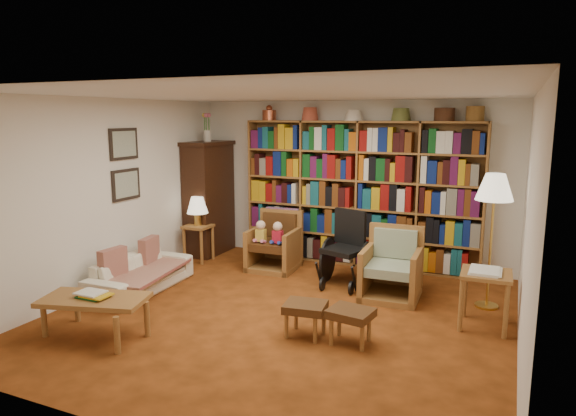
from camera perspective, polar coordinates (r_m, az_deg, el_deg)
The scene contains 23 objects.
floor at distance 6.08m, azimuth -0.62°, elevation -11.73°, with size 5.00×5.00×0.00m, color #904216.
ceiling at distance 5.64m, azimuth -0.67°, elevation 12.53°, with size 5.00×5.00×0.00m, color silver.
wall_back at distance 8.05m, azimuth 6.81°, elevation 2.85°, with size 5.00×5.00×0.00m, color white.
wall_front at distance 3.67m, azimuth -17.25°, elevation -6.43°, with size 5.00×5.00×0.00m, color white.
wall_left at distance 7.13m, azimuth -19.23°, elevation 1.40°, with size 5.00×5.00×0.00m, color white.
wall_right at distance 5.23m, azimuth 25.13°, elevation -2.04°, with size 5.00×5.00×0.00m, color white.
bookshelf at distance 7.84m, azimuth 7.82°, elevation 2.04°, with size 3.60×0.30×2.42m.
curio_cabinet at distance 8.59m, azimuth -8.78°, elevation 1.27°, with size 0.50×0.95×2.40m.
framed_pictures at distance 7.29m, azimuth -17.67°, elevation 4.64°, with size 0.03×0.52×0.97m.
sofa at distance 7.06m, azimuth -16.06°, elevation -7.02°, with size 0.61×1.57×0.46m, color #F1E9CC.
sofa_throw at distance 7.01m, azimuth -15.77°, elevation -6.53°, with size 0.71×1.33×0.04m, color beige.
cushion_left at distance 7.34m, azimuth -15.17°, elevation -4.53°, with size 0.12×0.37×0.37m, color maroon.
cushion_right at distance 6.83m, azimuth -18.88°, elevation -5.82°, with size 0.12×0.39×0.39m, color maroon.
side_table_lamp at distance 8.22m, azimuth -9.93°, elevation -2.93°, with size 0.40×0.40×0.58m.
table_lamp at distance 8.13m, azimuth -10.03°, elevation 0.22°, with size 0.33×0.33×0.45m.
armchair_leather at distance 7.76m, azimuth -1.31°, elevation -4.07°, with size 0.72×0.77×0.88m.
armchair_sage at distance 6.71m, azimuth 11.55°, elevation -6.77°, with size 0.74×0.77×0.88m.
wheelchair at distance 7.04m, azimuth 6.52°, elevation -4.77°, with size 0.62×0.81×1.01m.
floor_lamp at distance 6.41m, azimuth 21.96°, elevation 1.59°, with size 0.43×0.43×1.62m.
side_table_papers at distance 5.95m, azimuth 21.13°, elevation -7.65°, with size 0.53×0.53×0.65m.
footstool_a at distance 5.43m, azimuth 1.94°, elevation -11.16°, with size 0.47×0.42×0.36m.
footstool_b at distance 5.30m, azimuth 6.98°, elevation -11.79°, with size 0.47×0.42×0.36m.
coffee_table at distance 5.74m, azimuth -20.72°, elevation -9.75°, with size 1.17×0.80×0.48m.
Camera 1 is at (2.35, -5.13, 2.27)m, focal length 32.00 mm.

